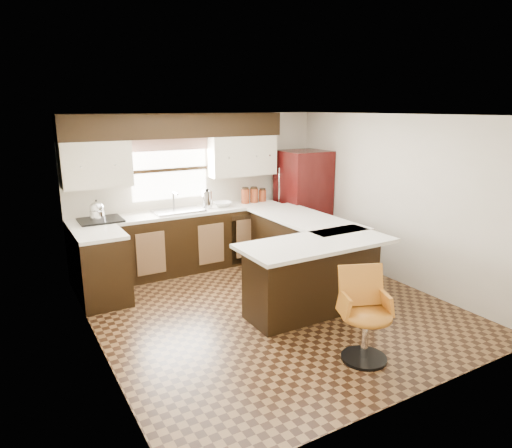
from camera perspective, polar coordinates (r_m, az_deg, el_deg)
floor at (r=5.93m, az=1.90°, el=-10.40°), size 4.40×4.40×0.00m
ceiling at (r=5.39m, az=2.12°, el=13.45°), size 4.40×4.40×0.00m
wall_back at (r=7.45m, az=-7.02°, el=4.35°), size 4.40×0.00×4.40m
wall_front at (r=3.93m, az=19.34°, el=-5.61°), size 4.40×0.00×4.40m
wall_left at (r=4.80m, az=-19.79°, el=-2.04°), size 0.00×4.40×4.40m
wall_right at (r=6.86m, az=17.07°, el=2.95°), size 0.00×4.40×4.40m
base_cab_back at (r=7.19m, az=-9.19°, el=-2.25°), size 3.30×0.60×0.90m
base_cab_left at (r=6.25m, az=-18.66°, el=-5.42°), size 0.60×0.70×0.90m
counter_back at (r=7.07m, az=-9.34°, el=1.42°), size 3.30×0.60×0.04m
counter_left at (r=6.11m, az=-19.01°, el=-1.25°), size 0.60×0.70×0.04m
soffit at (r=7.04m, az=-9.76°, el=12.02°), size 3.40×0.35×0.36m
upper_cab_left at (r=6.75m, az=-19.39°, el=7.06°), size 0.94×0.35×0.64m
upper_cab_right at (r=7.52m, az=-1.79°, el=8.54°), size 1.14×0.35×0.64m
window_pane at (r=7.20m, az=-10.72°, el=6.68°), size 1.20×0.02×0.90m
valance at (r=7.13m, az=-10.76°, el=9.75°), size 1.30×0.06×0.18m
sink at (r=7.03m, az=-9.67°, el=1.64°), size 0.75×0.45×0.03m
dishwasher at (r=7.35m, az=-1.09°, el=-1.85°), size 0.58×0.03×0.78m
cooktop at (r=6.73m, az=-18.86°, el=0.47°), size 0.58×0.50×0.02m
peninsula_long at (r=6.72m, az=5.64°, el=-3.31°), size 0.60×1.95×0.90m
peninsula_return at (r=5.69m, az=7.05°, el=-6.70°), size 1.65×0.60×0.90m
counter_pen_long at (r=6.62m, az=6.09°, el=0.65°), size 0.84×1.95×0.04m
counter_pen_return at (r=5.46m, az=7.60°, el=-2.40°), size 1.89×0.84×0.04m
refrigerator at (r=7.92m, az=5.87°, el=2.68°), size 0.76×0.73×1.78m
bar_chair at (r=4.74m, az=13.64°, el=-11.19°), size 0.65×0.65×0.95m
kettle at (r=6.69m, az=-19.27°, el=1.71°), size 0.21×0.21×0.28m
percolator at (r=7.20m, az=-6.13°, el=3.07°), size 0.15×0.15×0.27m
mixing_bowl at (r=7.33m, az=-4.22°, el=2.50°), size 0.34×0.34×0.07m
canister_large at (r=7.52m, az=-1.35°, el=3.49°), size 0.13×0.13×0.24m
canister_med at (r=7.60m, az=-0.26°, el=3.59°), size 0.14×0.14×0.23m
canister_small at (r=7.69m, az=0.81°, el=3.56°), size 0.13×0.13×0.19m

